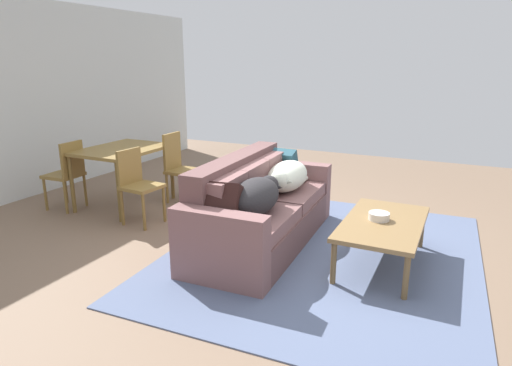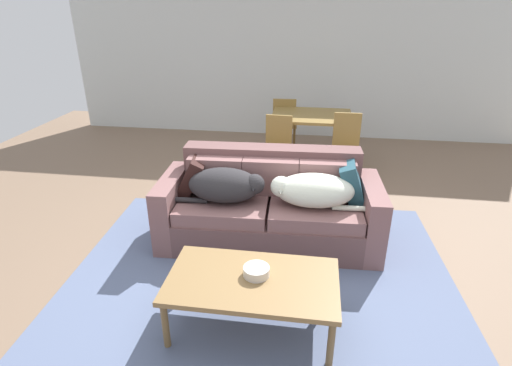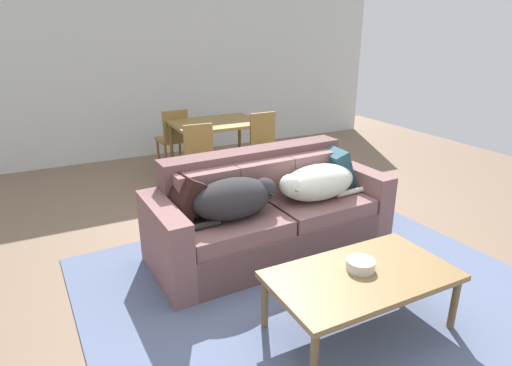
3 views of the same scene
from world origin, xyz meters
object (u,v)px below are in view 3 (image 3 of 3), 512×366
object	(u,v)px
dog_on_right_cushion	(316,183)
dining_table	(216,128)
couch	(268,214)
dining_chair_near_left	(202,157)
bowl_on_coffee_table	(361,265)
throw_pillow_by_left_arm	(181,199)
dog_on_left_cushion	(235,198)
dining_chair_far_left	(174,137)
coffee_table	(362,279)
throw_pillow_by_right_arm	(335,168)
dining_chair_near_right	(266,147)

from	to	relation	value
dog_on_right_cushion	dining_table	bearing A→B (deg)	88.86
couch	dining_chair_near_left	bearing A→B (deg)	90.26
bowl_on_coffee_table	dining_chair_near_left	size ratio (longest dim) A/B	0.22
dog_on_right_cushion	bowl_on_coffee_table	xyz separation A→B (m)	(-0.37, -1.08, -0.17)
dog_on_right_cushion	throw_pillow_by_left_arm	xyz separation A→B (m)	(-1.22, 0.16, 0.01)
dog_on_left_cushion	bowl_on_coffee_table	distance (m)	1.16
throw_pillow_by_left_arm	dining_chair_far_left	world-z (taller)	dining_chair_far_left
dog_on_left_cushion	coffee_table	distance (m)	1.21
throw_pillow_by_right_arm	dining_table	xyz separation A→B (m)	(-0.44, 2.05, 0.04)
coffee_table	dining_table	bearing A→B (deg)	84.30
couch	coffee_table	size ratio (longest dim) A/B	1.78
bowl_on_coffee_table	dining_chair_near_right	xyz separation A→B (m)	(0.80, 2.83, 0.03)
throw_pillow_by_right_arm	dining_chair_far_left	size ratio (longest dim) A/B	0.44
bowl_on_coffee_table	dining_chair_near_left	xyz separation A→B (m)	(-0.12, 2.77, 0.03)
throw_pillow_by_right_arm	coffee_table	distance (m)	1.59
throw_pillow_by_right_arm	dining_table	size ratio (longest dim) A/B	0.35
dining_chair_near_right	dog_on_left_cushion	bearing A→B (deg)	-125.56
dining_table	bowl_on_coffee_table	bearing A→B (deg)	-95.41
dog_on_left_cushion	dining_chair_near_left	world-z (taller)	dining_chair_near_left
couch	dining_chair_near_right	xyz separation A→B (m)	(0.84, 1.60, 0.15)
couch	dog_on_left_cushion	world-z (taller)	couch
dog_on_right_cushion	throw_pillow_by_right_arm	distance (m)	0.45
dining_chair_near_right	dining_chair_far_left	bearing A→B (deg)	129.78
throw_pillow_by_left_arm	dining_chair_near_left	size ratio (longest dim) A/B	0.44
bowl_on_coffee_table	coffee_table	bearing A→B (deg)	-114.63
throw_pillow_by_right_arm	dining_chair_near_left	bearing A→B (deg)	121.06
throw_pillow_by_right_arm	dining_chair_near_right	world-z (taller)	dining_chair_near_right
dining_chair_near_left	dog_on_left_cushion	bearing A→B (deg)	-96.61
dining_chair_far_left	bowl_on_coffee_table	bearing A→B (deg)	88.19
bowl_on_coffee_table	dining_table	size ratio (longest dim) A/B	0.17
throw_pillow_by_left_arm	coffee_table	distance (m)	1.55
dog_on_left_cushion	throw_pillow_by_right_arm	world-z (taller)	throw_pillow_by_right_arm
dining_table	dining_chair_near_right	xyz separation A→B (m)	(0.48, -0.54, -0.19)
throw_pillow_by_left_arm	dining_chair_near_left	distance (m)	1.70
throw_pillow_by_left_arm	throw_pillow_by_right_arm	world-z (taller)	throw_pillow_by_right_arm
couch	dining_chair_far_left	distance (m)	2.69
couch	throw_pillow_by_right_arm	xyz separation A→B (m)	(0.80, 0.09, 0.30)
throw_pillow_by_right_arm	coffee_table	bearing A→B (deg)	-119.83
dining_table	dining_chair_near_left	distance (m)	0.77
bowl_on_coffee_table	dining_chair_near_right	bearing A→B (deg)	74.23
couch	dog_on_right_cushion	xyz separation A→B (m)	(0.42, -0.14, 0.29)
dog_on_left_cushion	coffee_table	size ratio (longest dim) A/B	0.69
dog_on_left_cushion	dining_chair_near_right	distance (m)	2.17
dog_on_right_cushion	dog_on_left_cushion	bearing A→B (deg)	179.08
throw_pillow_by_right_arm	bowl_on_coffee_table	xyz separation A→B (m)	(-0.76, -1.31, -0.19)
throw_pillow_by_right_arm	coffee_table	xyz separation A→B (m)	(-0.78, -1.36, -0.27)
dining_chair_far_left	dining_chair_near_left	bearing A→B (deg)	86.47
coffee_table	bowl_on_coffee_table	distance (m)	0.09
throw_pillow_by_left_arm	bowl_on_coffee_table	bearing A→B (deg)	-55.70
dog_on_left_cushion	bowl_on_coffee_table	world-z (taller)	dog_on_left_cushion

